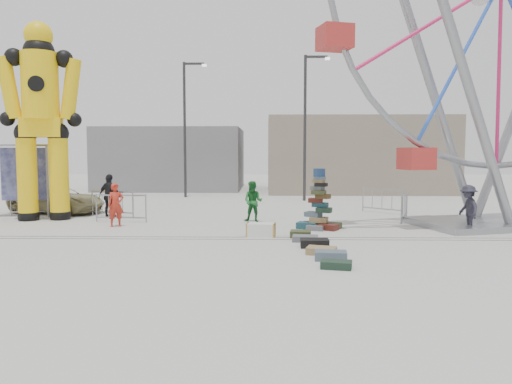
{
  "coord_description": "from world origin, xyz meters",
  "views": [
    {
      "loc": [
        0.91,
        -14.78,
        2.74
      ],
      "look_at": [
        0.53,
        2.36,
        1.35
      ],
      "focal_mm": 35.0,
      "sensor_mm": 36.0,
      "label": 1
    }
  ],
  "objects_px": {
    "pedestrian_red": "(116,205)",
    "crash_test_dummy": "(41,113)",
    "lamp_post_left": "(186,122)",
    "barricade_dummy_c": "(121,208)",
    "steamer_trunk": "(261,230)",
    "barricade_wheel_front": "(404,207)",
    "lamp_post_right": "(307,120)",
    "parked_suv": "(57,200)",
    "suitcase_tower": "(319,212)",
    "barricade_wheel_back": "(382,201)",
    "barricade_dummy_b": "(112,204)",
    "pedestrian_black": "(110,196)",
    "pedestrian_green": "(253,201)",
    "ferris_wheel": "(500,13)",
    "barricade_dummy_a": "(36,203)",
    "pedestrian_grey": "(468,208)"
  },
  "relations": [
    {
      "from": "ferris_wheel",
      "to": "pedestrian_green",
      "type": "bearing_deg",
      "value": 158.62
    },
    {
      "from": "suitcase_tower",
      "to": "barricade_dummy_c",
      "type": "relative_size",
      "value": 1.07
    },
    {
      "from": "crash_test_dummy",
      "to": "suitcase_tower",
      "type": "bearing_deg",
      "value": -23.83
    },
    {
      "from": "pedestrian_red",
      "to": "pedestrian_black",
      "type": "height_order",
      "value": "pedestrian_black"
    },
    {
      "from": "barricade_wheel_front",
      "to": "pedestrian_black",
      "type": "distance_m",
      "value": 11.95
    },
    {
      "from": "lamp_post_right",
      "to": "barricade_dummy_b",
      "type": "relative_size",
      "value": 4.0
    },
    {
      "from": "barricade_dummy_c",
      "to": "pedestrian_black",
      "type": "relative_size",
      "value": 1.1
    },
    {
      "from": "lamp_post_right",
      "to": "crash_test_dummy",
      "type": "height_order",
      "value": "lamp_post_right"
    },
    {
      "from": "barricade_dummy_a",
      "to": "pedestrian_red",
      "type": "height_order",
      "value": "pedestrian_red"
    },
    {
      "from": "suitcase_tower",
      "to": "barricade_wheel_back",
      "type": "distance_m",
      "value": 5.71
    },
    {
      "from": "lamp_post_left",
      "to": "barricade_dummy_c",
      "type": "relative_size",
      "value": 4.0
    },
    {
      "from": "lamp_post_left",
      "to": "steamer_trunk",
      "type": "bearing_deg",
      "value": -71.5
    },
    {
      "from": "barricade_wheel_front",
      "to": "barricade_wheel_back",
      "type": "bearing_deg",
      "value": 27.12
    },
    {
      "from": "pedestrian_green",
      "to": "pedestrian_grey",
      "type": "distance_m",
      "value": 7.77
    },
    {
      "from": "barricade_dummy_a",
      "to": "pedestrian_black",
      "type": "bearing_deg",
      "value": -22.01
    },
    {
      "from": "suitcase_tower",
      "to": "barricade_dummy_a",
      "type": "xyz_separation_m",
      "value": [
        -11.75,
        3.34,
        -0.05
      ]
    },
    {
      "from": "lamp_post_right",
      "to": "barricade_dummy_a",
      "type": "xyz_separation_m",
      "value": [
        -12.08,
        -6.79,
        -3.93
      ]
    },
    {
      "from": "barricade_wheel_front",
      "to": "pedestrian_red",
      "type": "relative_size",
      "value": 1.26
    },
    {
      "from": "barricade_dummy_c",
      "to": "pedestrian_red",
      "type": "xyz_separation_m",
      "value": [
        0.15,
        -1.14,
        0.24
      ]
    },
    {
      "from": "barricade_wheel_back",
      "to": "pedestrian_grey",
      "type": "xyz_separation_m",
      "value": [
        1.76,
        -5.18,
        0.25
      ]
    },
    {
      "from": "barricade_dummy_c",
      "to": "pedestrian_black",
      "type": "bearing_deg",
      "value": 128.82
    },
    {
      "from": "steamer_trunk",
      "to": "barricade_wheel_front",
      "type": "xyz_separation_m",
      "value": [
        5.62,
        3.73,
        0.34
      ]
    },
    {
      "from": "pedestrian_green",
      "to": "lamp_post_left",
      "type": "bearing_deg",
      "value": 130.21
    },
    {
      "from": "steamer_trunk",
      "to": "barricade_dummy_b",
      "type": "relative_size",
      "value": 0.46
    },
    {
      "from": "pedestrian_red",
      "to": "crash_test_dummy",
      "type": "bearing_deg",
      "value": 125.74
    },
    {
      "from": "crash_test_dummy",
      "to": "ferris_wheel",
      "type": "xyz_separation_m",
      "value": [
        17.27,
        -1.21,
        3.43
      ]
    },
    {
      "from": "lamp_post_left",
      "to": "pedestrian_green",
      "type": "distance_m",
      "value": 11.86
    },
    {
      "from": "lamp_post_right",
      "to": "pedestrian_green",
      "type": "xyz_separation_m",
      "value": [
        -2.72,
        -8.43,
        -3.69
      ]
    },
    {
      "from": "barricade_dummy_b",
      "to": "steamer_trunk",
      "type": "bearing_deg",
      "value": -20.03
    },
    {
      "from": "lamp_post_left",
      "to": "lamp_post_right",
      "type": "bearing_deg",
      "value": -15.95
    },
    {
      "from": "ferris_wheel",
      "to": "pedestrian_black",
      "type": "height_order",
      "value": "ferris_wheel"
    },
    {
      "from": "barricade_dummy_c",
      "to": "pedestrian_green",
      "type": "height_order",
      "value": "pedestrian_green"
    },
    {
      "from": "crash_test_dummy",
      "to": "steamer_trunk",
      "type": "height_order",
      "value": "crash_test_dummy"
    },
    {
      "from": "barricade_wheel_back",
      "to": "pedestrian_green",
      "type": "bearing_deg",
      "value": -107.88
    },
    {
      "from": "barricade_dummy_b",
      "to": "lamp_post_right",
      "type": "bearing_deg",
      "value": 55.97
    },
    {
      "from": "lamp_post_right",
      "to": "parked_suv",
      "type": "height_order",
      "value": "lamp_post_right"
    },
    {
      "from": "barricade_dummy_a",
      "to": "suitcase_tower",
      "type": "bearing_deg",
      "value": -27.35
    },
    {
      "from": "pedestrian_red",
      "to": "barricade_wheel_back",
      "type": "bearing_deg",
      "value": -5.74
    },
    {
      "from": "suitcase_tower",
      "to": "barricade_dummy_a",
      "type": "height_order",
      "value": "suitcase_tower"
    },
    {
      "from": "lamp_post_left",
      "to": "barricade_wheel_front",
      "type": "height_order",
      "value": "lamp_post_left"
    },
    {
      "from": "crash_test_dummy",
      "to": "barricade_dummy_b",
      "type": "relative_size",
      "value": 4.03
    },
    {
      "from": "ferris_wheel",
      "to": "barricade_wheel_front",
      "type": "height_order",
      "value": "ferris_wheel"
    },
    {
      "from": "barricade_dummy_b",
      "to": "crash_test_dummy",
      "type": "bearing_deg",
      "value": -137.73
    },
    {
      "from": "barricade_dummy_c",
      "to": "barricade_wheel_back",
      "type": "bearing_deg",
      "value": 21.73
    },
    {
      "from": "barricade_dummy_a",
      "to": "pedestrian_red",
      "type": "bearing_deg",
      "value": -46.1
    },
    {
      "from": "barricade_dummy_a",
      "to": "barricade_wheel_front",
      "type": "relative_size",
      "value": 1.0
    },
    {
      "from": "barricade_dummy_b",
      "to": "pedestrian_green",
      "type": "height_order",
      "value": "pedestrian_green"
    },
    {
      "from": "barricade_dummy_b",
      "to": "barricade_dummy_c",
      "type": "xyz_separation_m",
      "value": [
        0.86,
        -1.68,
        0.0
      ]
    },
    {
      "from": "pedestrian_green",
      "to": "pedestrian_red",
      "type": "bearing_deg",
      "value": -146.66
    },
    {
      "from": "barricade_wheel_back",
      "to": "lamp_post_left",
      "type": "bearing_deg",
      "value": -172.22
    }
  ]
}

